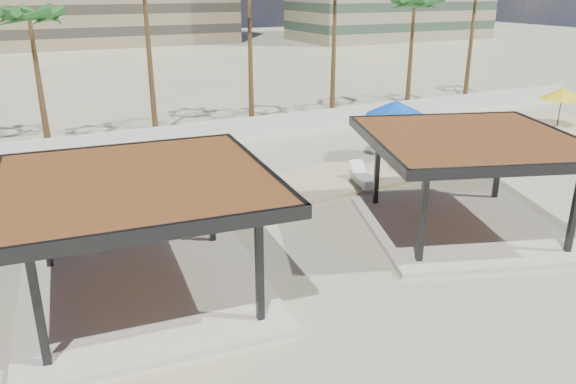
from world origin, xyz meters
name	(u,v)px	position (x,y,z in m)	size (l,w,h in m)	color
ground	(382,252)	(0.00, 0.00, 0.00)	(200.00, 200.00, 0.00)	tan
promenade	(321,177)	(2.00, 7.67, 0.06)	(44.45, 7.97, 0.24)	#C6B284
boundary_wall	(220,131)	(0.00, 16.00, 0.60)	(56.00, 0.30, 1.20)	silver
pavilion_central	(467,175)	(3.72, 0.28, 2.13)	(8.93, 8.93, 3.57)	beige
pavilion_west	(140,227)	(-7.74, 0.69, 2.18)	(7.81, 7.81, 3.65)	beige
umbrella_b	(157,159)	(-5.83, 6.53, 2.30)	(3.26, 3.26, 2.46)	beige
umbrella_c	(452,126)	(7.92, 5.80, 2.24)	(3.38, 3.38, 2.40)	beige
umbrella_d	(396,108)	(6.79, 8.67, 2.65)	(4.05, 4.05, 2.88)	beige
umbrella_e	(563,94)	(19.57, 9.20, 2.28)	(2.98, 2.98, 2.44)	beige
umbrella_f	(37,173)	(-9.99, 6.96, 2.22)	(3.33, 3.33, 2.38)	beige
lounger_a	(168,212)	(-5.74, 5.84, 0.36)	(1.09, 2.03, 0.73)	white
lounger_b	(363,179)	(3.08, 5.85, 0.37)	(1.09, 2.16, 0.78)	white
lounger_c	(525,140)	(14.76, 7.35, 0.38)	(1.05, 2.26, 0.82)	white
lounger_d	(518,150)	(12.82, 6.08, 0.39)	(0.80, 2.29, 0.86)	white
palm_c	(30,21)	(-9.00, 18.10, 6.78)	(3.00, 3.00, 7.87)	brown
palm_g	(414,6)	(15.00, 18.20, 7.10)	(3.00, 3.00, 8.20)	brown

